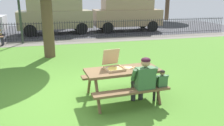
% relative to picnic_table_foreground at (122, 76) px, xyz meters
% --- Properties ---
extents(ground, '(28.00, 12.15, 0.02)m').
position_rel_picnic_table_foreground_xyz_m(ground, '(-1.09, 2.42, -0.61)').
color(ground, '#4F852C').
extents(cobblestone_walkway, '(28.00, 1.40, 0.01)m').
position_rel_picnic_table_foreground_xyz_m(cobblestone_walkway, '(-1.09, 7.80, -0.60)').
color(cobblestone_walkway, slate).
extents(street_asphalt, '(28.00, 7.38, 0.01)m').
position_rel_picnic_table_foreground_xyz_m(street_asphalt, '(-1.09, 12.18, -0.60)').
color(street_asphalt, '#38383D').
extents(picnic_table_foreground, '(1.88, 1.58, 0.79)m').
position_rel_picnic_table_foreground_xyz_m(picnic_table_foreground, '(0.00, 0.00, 0.00)').
color(picnic_table_foreground, brown).
rests_on(picnic_table_foreground, ground).
extents(pizza_box_open, '(0.50, 0.56, 0.47)m').
position_rel_picnic_table_foreground_xyz_m(pizza_box_open, '(-0.21, 0.08, 0.26)').
color(pizza_box_open, tan).
rests_on(pizza_box_open, picnic_table_foreground).
extents(pizza_slice_on_table, '(0.29, 0.31, 0.02)m').
position_rel_picnic_table_foreground_xyz_m(pizza_slice_on_table, '(0.21, 0.09, 0.18)').
color(pizza_slice_on_table, '#F3D96E').
rests_on(pizza_slice_on_table, picnic_table_foreground).
extents(adult_at_table, '(0.62, 0.61, 1.19)m').
position_rel_picnic_table_foreground_xyz_m(adult_at_table, '(0.35, -0.48, 0.06)').
color(adult_at_table, '#333333').
rests_on(adult_at_table, ground).
extents(child_at_table, '(0.35, 0.34, 0.86)m').
position_rel_picnic_table_foreground_xyz_m(child_at_table, '(0.78, -0.49, -0.08)').
color(child_at_table, black).
rests_on(child_at_table, ground).
extents(iron_fence_streetside, '(21.77, 0.03, 1.05)m').
position_rel_picnic_table_foreground_xyz_m(iron_fence_streetside, '(-1.09, 8.50, -0.06)').
color(iron_fence_streetside, black).
rests_on(iron_fence_streetside, ground).
extents(parked_car_left, '(4.81, 2.30, 2.46)m').
position_rel_picnic_table_foreground_xyz_m(parked_car_left, '(-1.28, 10.93, 0.71)').
color(parked_car_left, '#978B64').
rests_on(parked_car_left, ground).
extents(parked_car_center, '(4.75, 2.16, 2.46)m').
position_rel_picnic_table_foreground_xyz_m(parked_car_center, '(3.72, 10.93, 0.71)').
color(parked_car_center, '#9D805F').
rests_on(parked_car_center, ground).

